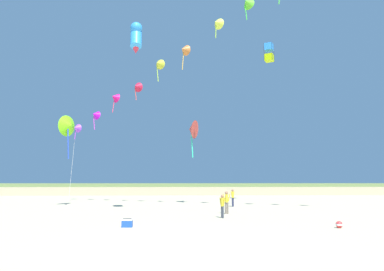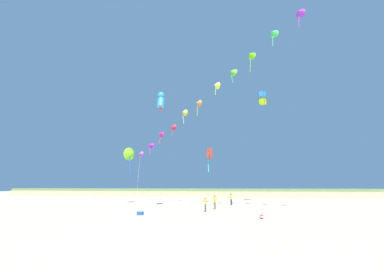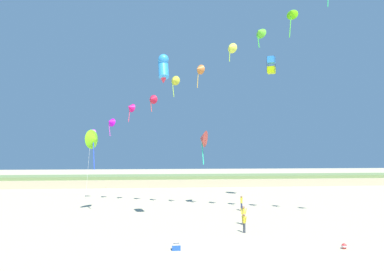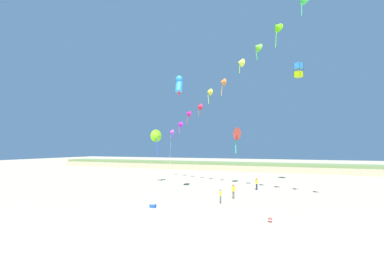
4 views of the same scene
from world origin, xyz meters
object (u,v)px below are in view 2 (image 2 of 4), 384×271
object	(u,v)px
large_kite_high_solo	(208,153)
large_kite_outer_drift	(263,98)
person_near_left	(215,201)
person_near_right	(231,198)
beach_cooler	(140,213)
beach_ball	(262,217)
large_kite_mid_trail	(161,101)
person_mid_center	(205,203)
large_kite_low_lead	(130,154)

from	to	relation	value
large_kite_high_solo	large_kite_outer_drift	world-z (taller)	large_kite_outer_drift
person_near_left	person_near_right	bearing A→B (deg)	77.25
beach_cooler	beach_ball	distance (m)	11.31
large_kite_mid_trail	beach_ball	size ratio (longest dim) A/B	7.40
person_mid_center	large_kite_high_solo	world-z (taller)	large_kite_high_solo
large_kite_low_lead	large_kite_high_solo	size ratio (longest dim) A/B	1.02
person_near_left	large_kite_low_lead	distance (m)	17.92
beach_ball	large_kite_mid_trail	bearing A→B (deg)	144.17
person_near_right	beach_ball	size ratio (longest dim) A/B	4.64
person_near_right	beach_ball	xyz separation A→B (m)	(3.14, -15.57, -0.79)
person_near_right	large_kite_low_lead	xyz separation A→B (m)	(-16.27, 0.36, 6.96)
person_mid_center	large_kite_high_solo	size ratio (longest dim) A/B	0.36
person_near_right	beach_ball	distance (m)	15.90
person_near_left	large_kite_outer_drift	xyz separation A→B (m)	(7.53, 13.86, 17.35)
large_kite_high_solo	large_kite_outer_drift	size ratio (longest dim) A/B	1.89
person_near_left	person_near_right	world-z (taller)	person_near_left
person_near_left	beach_cooler	distance (m)	9.83
person_near_left	large_kite_outer_drift	bearing A→B (deg)	61.48
large_kite_outer_drift	beach_cooler	distance (m)	31.22
beach_ball	large_kite_outer_drift	bearing A→B (deg)	82.96
large_kite_low_lead	large_kite_high_solo	world-z (taller)	large_kite_high_solo
large_kite_low_lead	person_near_left	bearing A→B (deg)	-27.89
person_near_right	large_kite_outer_drift	bearing A→B (deg)	47.91
person_near_left	beach_ball	distance (m)	9.54
large_kite_mid_trail	large_kite_high_solo	size ratio (longest dim) A/B	0.63
person_mid_center	large_kite_mid_trail	distance (m)	15.25
large_kite_outer_drift	beach_cooler	size ratio (longest dim) A/B	3.90
person_near_right	large_kite_mid_trail	world-z (taller)	large_kite_mid_trail
large_kite_high_solo	beach_ball	world-z (taller)	large_kite_high_solo
large_kite_mid_trail	large_kite_low_lead	bearing A→B (deg)	135.57
person_near_right	large_kite_mid_trail	size ratio (longest dim) A/B	0.63
large_kite_low_lead	beach_ball	size ratio (longest dim) A/B	12.04
beach_cooler	person_near_left	bearing A→B (deg)	48.71
person_near_left	large_kite_outer_drift	size ratio (longest dim) A/B	0.75
person_near_left	large_kite_high_solo	bearing A→B (deg)	100.70
person_near_right	large_kite_low_lead	bearing A→B (deg)	178.75
large_kite_outer_drift	beach_ball	bearing A→B (deg)	-97.04
person_mid_center	large_kite_high_solo	xyz separation A→B (m)	(-1.43, 14.41, 7.32)
large_kite_mid_trail	large_kite_outer_drift	world-z (taller)	large_kite_outer_drift
person_mid_center	beach_ball	size ratio (longest dim) A/B	4.28
person_mid_center	large_kite_high_solo	distance (m)	16.22
large_kite_low_lead	large_kite_mid_trail	bearing A→B (deg)	-44.43
large_kite_high_solo	beach_cooler	xyz separation A→B (m)	(-4.31, -18.75, -8.00)
person_near_right	large_kite_low_lead	size ratio (longest dim) A/B	0.39
large_kite_outer_drift	large_kite_low_lead	bearing A→B (deg)	-164.50
person_near_left	large_kite_low_lead	size ratio (longest dim) A/B	0.39
person_near_right	large_kite_high_solo	xyz separation A→B (m)	(-3.82, 4.02, 7.24)
large_kite_low_lead	large_kite_outer_drift	bearing A→B (deg)	15.50
person_near_right	beach_ball	bearing A→B (deg)	-78.59
large_kite_mid_trail	large_kite_high_solo	distance (m)	13.44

